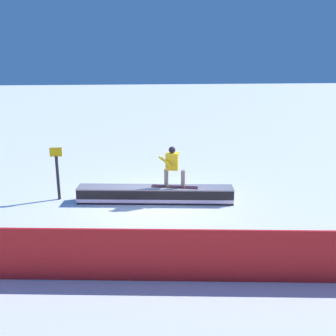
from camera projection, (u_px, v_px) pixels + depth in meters
ground_plane at (155, 202)px, 13.03m from camera, size 120.00×120.00×0.00m
grind_box at (155, 195)px, 12.96m from camera, size 5.18×1.28×0.53m
snowboarder at (173, 166)px, 12.68m from camera, size 1.55×0.63×1.36m
safety_fence at (171, 256)px, 8.26m from camera, size 12.43×1.61×1.20m
trail_marker at (57, 172)px, 13.02m from camera, size 0.40×0.10×1.80m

